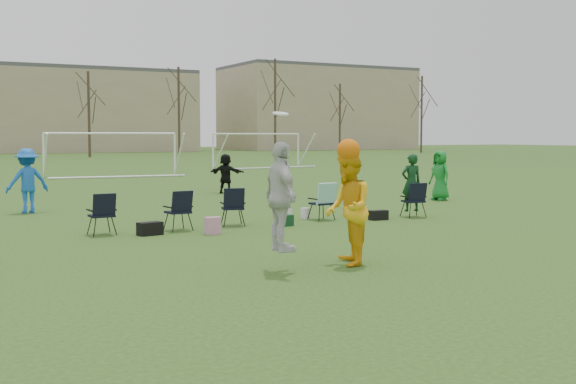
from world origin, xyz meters
TOP-DOWN VIEW (x-y plane):
  - ground at (0.00, 0.00)m, footprint 260.00×260.00m
  - fielder_blue at (-3.17, 13.72)m, footprint 1.32×0.88m
  - fielder_green_far at (10.33, 11.30)m, footprint 0.65×0.91m
  - fielder_black at (4.86, 17.67)m, footprint 1.31×1.39m
  - center_contest at (0.00, 2.01)m, footprint 2.16×1.20m
  - sideline_setup at (2.31, 7.85)m, footprint 9.25×2.09m
  - goal_mid at (4.00, 32.00)m, footprint 7.40×0.63m
  - goal_right at (16.00, 38.00)m, footprint 7.35×1.14m
  - building_row at (6.73, 96.00)m, footprint 126.00×16.00m

SIDE VIEW (x-z plane):
  - ground at x=0.00m, z-range 0.00..0.00m
  - sideline_setup at x=2.31m, z-range -0.36..1.41m
  - fielder_black at x=4.86m, z-range 0.00..1.57m
  - fielder_green_far at x=10.33m, z-range 0.00..1.75m
  - fielder_blue at x=-3.17m, z-range 0.00..1.90m
  - center_contest at x=0.00m, z-range -0.22..2.46m
  - goal_mid at x=4.00m, z-range 0.69..3.15m
  - goal_right at x=16.00m, z-range 0.69..3.15m
  - building_row at x=6.73m, z-range -0.51..12.49m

